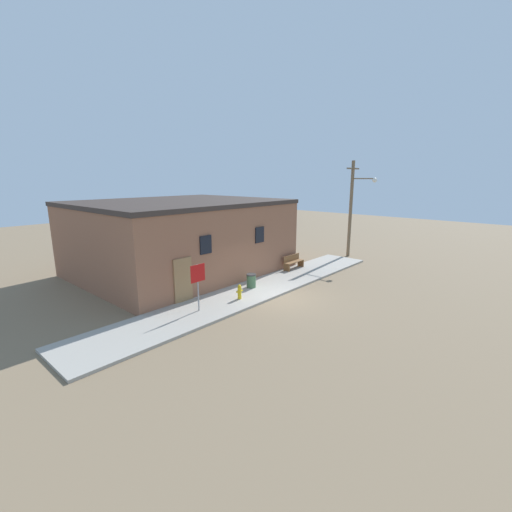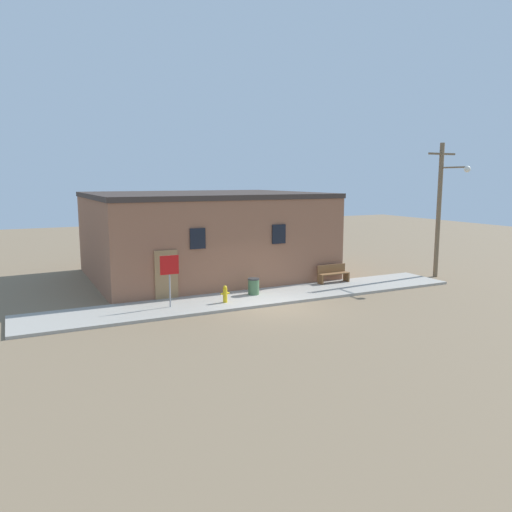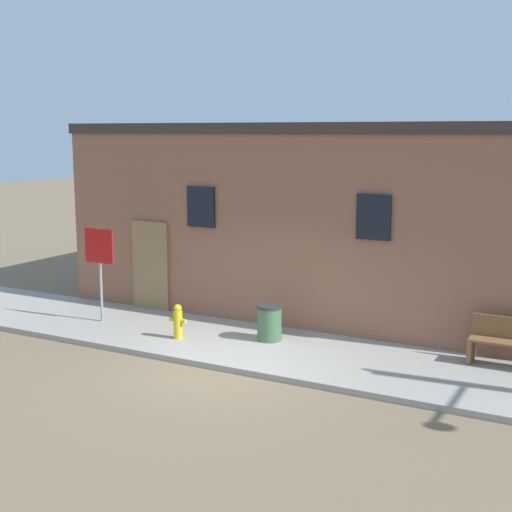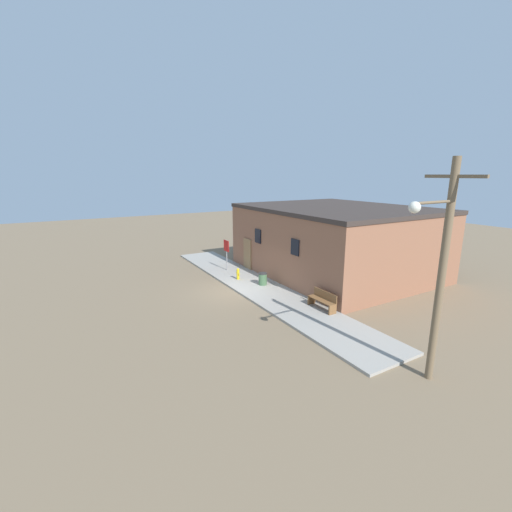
% 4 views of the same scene
% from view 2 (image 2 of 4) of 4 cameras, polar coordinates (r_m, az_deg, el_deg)
% --- Properties ---
extents(ground_plane, '(80.00, 80.00, 0.00)m').
position_cam_2_polar(ground_plane, '(20.56, 1.90, -5.77)').
color(ground_plane, '#7A664C').
extents(sidewalk, '(19.66, 2.83, 0.11)m').
position_cam_2_polar(sidewalk, '(21.77, 0.13, -4.79)').
color(sidewalk, '#9E998E').
rests_on(sidewalk, ground).
extents(brick_building, '(11.57, 9.61, 4.46)m').
position_cam_2_polar(brick_building, '(26.91, -6.09, 2.48)').
color(brick_building, '#8E5B42').
rests_on(brick_building, ground).
extents(fire_hydrant, '(0.38, 0.18, 0.71)m').
position_cam_2_polar(fire_hydrant, '(20.67, -3.55, -4.35)').
color(fire_hydrant, gold).
rests_on(fire_hydrant, sidewalk).
extents(stop_sign, '(0.76, 0.06, 2.08)m').
position_cam_2_polar(stop_sign, '(19.98, -9.86, -1.68)').
color(stop_sign, gray).
rests_on(stop_sign, sidewalk).
extents(bench, '(1.62, 0.44, 0.88)m').
position_cam_2_polar(bench, '(24.87, 8.79, -2.01)').
color(bench, brown).
rests_on(bench, sidewalk).
extents(trash_bin, '(0.51, 0.51, 0.73)m').
position_cam_2_polar(trash_bin, '(22.05, -0.28, -3.48)').
color(trash_bin, '#426642').
rests_on(trash_bin, sidewalk).
extents(utility_pole, '(1.80, 1.94, 7.01)m').
position_cam_2_polar(utility_pole, '(27.82, 20.40, 5.50)').
color(utility_pole, brown).
rests_on(utility_pole, ground).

